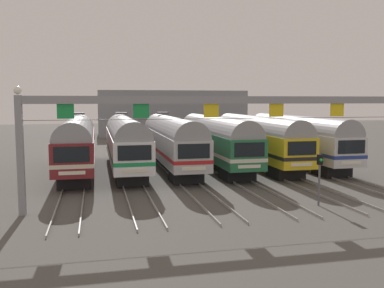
# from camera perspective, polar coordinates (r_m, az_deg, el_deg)

# --- Properties ---
(ground_plane) EXTENTS (160.00, 160.00, 0.00)m
(ground_plane) POSITION_cam_1_polar(r_m,az_deg,el_deg) (39.06, 0.20, -3.28)
(ground_plane) COLOR #4C4944
(track_bed) EXTENTS (22.07, 70.00, 0.15)m
(track_bed) POSITION_cam_1_polar(r_m,az_deg,el_deg) (55.59, -3.76, -0.48)
(track_bed) COLOR gray
(track_bed) RESTS_ON ground
(commuter_train_maroon) EXTENTS (2.88, 18.06, 5.05)m
(commuter_train_maroon) POSITION_cam_1_polar(r_m,az_deg,el_deg) (37.76, -15.19, 0.31)
(commuter_train_maroon) COLOR maroon
(commuter_train_maroon) RESTS_ON ground
(commuter_train_white) EXTENTS (2.88, 18.06, 5.05)m
(commuter_train_white) POSITION_cam_1_polar(r_m,az_deg,el_deg) (37.81, -8.95, 0.45)
(commuter_train_white) COLOR white
(commuter_train_white) RESTS_ON ground
(commuter_train_stainless) EXTENTS (2.88, 18.06, 5.05)m
(commuter_train_stainless) POSITION_cam_1_polar(r_m,az_deg,el_deg) (38.31, -2.80, 0.58)
(commuter_train_stainless) COLOR #B2B5BA
(commuter_train_stainless) RESTS_ON ground
(commuter_train_green) EXTENTS (2.88, 18.06, 4.77)m
(commuter_train_green) POSITION_cam_1_polar(r_m,az_deg,el_deg) (39.23, 3.13, 0.70)
(commuter_train_green) COLOR #236B42
(commuter_train_green) RESTS_ON ground
(commuter_train_yellow) EXTENTS (2.88, 18.06, 4.77)m
(commuter_train_yellow) POSITION_cam_1_polar(r_m,az_deg,el_deg) (40.55, 8.73, 0.81)
(commuter_train_yellow) COLOR gold
(commuter_train_yellow) RESTS_ON ground
(commuter_train_silver) EXTENTS (2.88, 18.06, 5.05)m
(commuter_train_silver) POSITION_cam_1_polar(r_m,az_deg,el_deg) (42.23, 13.92, 0.91)
(commuter_train_silver) COLOR silver
(commuter_train_silver) RESTS_ON ground
(catenary_gantry) EXTENTS (25.81, 0.44, 6.97)m
(catenary_gantry) POSITION_cam_1_polar(r_m,az_deg,el_deg) (25.60, 7.05, 3.89)
(catenary_gantry) COLOR gray
(catenary_gantry) RESTS_ON ground
(yard_signal_mast) EXTENTS (0.28, 0.35, 3.11)m
(yard_signal_mast) POSITION_cam_1_polar(r_m,az_deg,el_deg) (26.09, 16.79, -3.31)
(yard_signal_mast) COLOR #59595E
(yard_signal_mast) RESTS_ON ground
(maintenance_building) EXTENTS (26.27, 10.00, 7.96)m
(maintenance_building) POSITION_cam_1_polar(r_m,az_deg,el_deg) (78.47, -2.86, 4.24)
(maintenance_building) COLOR gray
(maintenance_building) RESTS_ON ground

